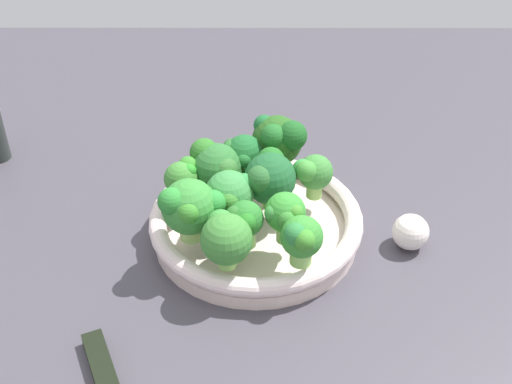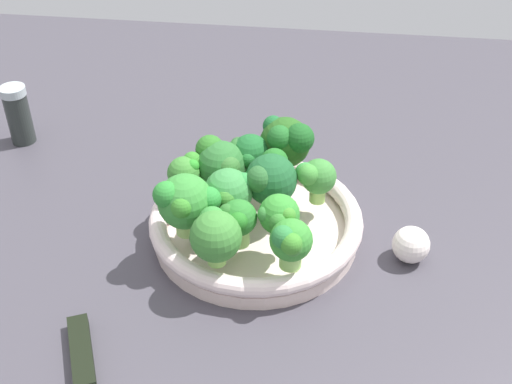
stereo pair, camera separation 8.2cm
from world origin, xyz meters
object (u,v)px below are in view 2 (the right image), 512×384
at_px(pepper_shaker, 18,114).
at_px(bowl, 256,224).
at_px(broccoli_floret_6, 315,177).
at_px(broccoli_floret_9, 290,242).
at_px(broccoli_floret_5, 226,193).
at_px(broccoli_floret_0, 286,141).
at_px(broccoli_floret_2, 185,202).
at_px(broccoli_floret_1, 221,164).
at_px(broccoli_floret_3, 270,178).
at_px(broccoli_floret_7, 249,155).
at_px(broccoli_floret_11, 214,235).
at_px(garlic_bulb, 411,245).
at_px(broccoli_floret_10, 237,220).
at_px(broccoli_floret_4, 279,216).
at_px(broccoli_floret_8, 185,174).

bearing_deg(pepper_shaker, bowl, -115.03).
distance_m(broccoli_floret_6, broccoli_floret_9, 0.13).
relative_size(broccoli_floret_5, broccoli_floret_9, 1.03).
xyz_separation_m(broccoli_floret_0, broccoli_floret_2, (-0.14, 0.10, -0.01)).
bearing_deg(broccoli_floret_0, broccoli_floret_1, 120.03).
distance_m(broccoli_floret_3, broccoli_floret_7, 0.06).
xyz_separation_m(bowl, broccoli_floret_7, (0.06, 0.02, 0.06)).
xyz_separation_m(broccoli_floret_0, broccoli_floret_5, (-0.10, 0.06, -0.02)).
relative_size(broccoli_floret_6, broccoli_floret_7, 0.90).
bearing_deg(broccoli_floret_7, broccoli_floret_11, 173.56).
height_order(broccoli_floret_0, garlic_bulb, broccoli_floret_0).
height_order(broccoli_floret_10, pepper_shaker, broccoli_floret_10).
relative_size(broccoli_floret_3, garlic_bulb, 1.63).
xyz_separation_m(broccoli_floret_2, broccoli_floret_5, (0.04, -0.04, -0.01)).
height_order(broccoli_floret_4, garlic_bulb, broccoli_floret_4).
xyz_separation_m(broccoli_floret_2, broccoli_floret_10, (-0.01, -0.06, -0.01)).
bearing_deg(bowl, broccoli_floret_5, 113.92).
xyz_separation_m(bowl, broccoli_floret_4, (-0.06, -0.03, 0.06)).
bearing_deg(pepper_shaker, broccoli_floret_6, -108.33).
relative_size(broccoli_floret_4, broccoli_floret_8, 1.10).
xyz_separation_m(broccoli_floret_1, broccoli_floret_2, (-0.09, 0.03, 0.01)).
distance_m(broccoli_floret_4, broccoli_floret_5, 0.08).
distance_m(broccoli_floret_0, broccoli_floret_3, 0.07).
distance_m(broccoli_floret_5, garlic_bulb, 0.23).
distance_m(broccoli_floret_1, broccoli_floret_4, 0.13).
height_order(broccoli_floret_3, broccoli_floret_11, broccoli_floret_3).
relative_size(broccoli_floret_2, broccoli_floret_5, 1.20).
relative_size(broccoli_floret_6, broccoli_floret_8, 1.05).
xyz_separation_m(broccoli_floret_4, broccoli_floret_5, (0.04, 0.07, -0.00)).
relative_size(broccoli_floret_0, broccoli_floret_3, 1.13).
relative_size(broccoli_floret_9, broccoli_floret_11, 0.94).
bearing_deg(broccoli_floret_0, broccoli_floret_11, 160.53).
relative_size(broccoli_floret_0, garlic_bulb, 1.85).
height_order(broccoli_floret_9, pepper_shaker, broccoli_floret_9).
height_order(broccoli_floret_0, broccoli_floret_2, broccoli_floret_0).
height_order(broccoli_floret_0, broccoli_floret_1, broccoli_floret_0).
height_order(broccoli_floret_1, broccoli_floret_2, broccoli_floret_2).
relative_size(bowl, broccoli_floret_3, 3.59).
bearing_deg(broccoli_floret_3, broccoli_floret_10, 159.17).
xyz_separation_m(broccoli_floret_4, broccoli_floret_10, (-0.01, 0.05, -0.00)).
distance_m(broccoli_floret_3, broccoli_floret_6, 0.06).
distance_m(broccoli_floret_0, broccoli_floret_8, 0.14).
bearing_deg(broccoli_floret_11, broccoli_floret_8, 26.31).
bearing_deg(broccoli_floret_1, broccoli_floret_10, -160.39).
bearing_deg(broccoli_floret_4, broccoli_floret_5, 58.04).
relative_size(bowl, broccoli_floret_7, 3.90).
height_order(broccoli_floret_3, broccoli_floret_7, broccoli_floret_3).
distance_m(broccoli_floret_10, pepper_shaker, 0.45).
bearing_deg(broccoli_floret_7, broccoli_floret_0, -64.88).
bearing_deg(broccoli_floret_10, garlic_bulb, -77.06).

